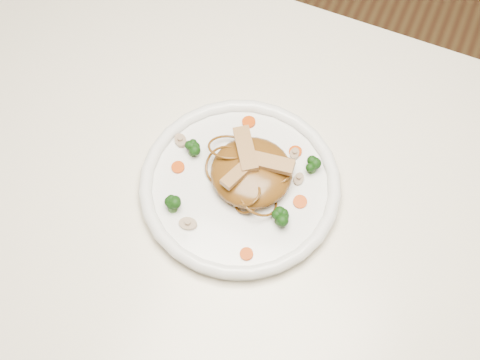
% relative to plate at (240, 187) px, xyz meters
% --- Properties ---
extents(ground, '(4.00, 4.00, 0.00)m').
position_rel_plate_xyz_m(ground, '(0.04, -0.01, -0.76)').
color(ground, brown).
rests_on(ground, ground).
extents(table, '(1.20, 0.80, 0.75)m').
position_rel_plate_xyz_m(table, '(0.04, -0.01, -0.11)').
color(table, '#F3E7CE').
rests_on(table, ground).
extents(plate, '(0.33, 0.33, 0.02)m').
position_rel_plate_xyz_m(plate, '(0.00, 0.00, 0.00)').
color(plate, white).
rests_on(plate, table).
extents(noodle_mound, '(0.16, 0.16, 0.04)m').
position_rel_plate_xyz_m(noodle_mound, '(0.01, 0.02, 0.03)').
color(noodle_mound, brown).
rests_on(noodle_mound, plate).
extents(chicken_a, '(0.07, 0.03, 0.01)m').
position_rel_plate_xyz_m(chicken_a, '(0.03, 0.03, 0.05)').
color(chicken_a, tan).
rests_on(chicken_a, noodle_mound).
extents(chicken_b, '(0.06, 0.08, 0.01)m').
position_rel_plate_xyz_m(chicken_b, '(-0.01, 0.04, 0.05)').
color(chicken_b, tan).
rests_on(chicken_b, noodle_mound).
extents(chicken_c, '(0.04, 0.06, 0.01)m').
position_rel_plate_xyz_m(chicken_c, '(-0.00, -0.00, 0.05)').
color(chicken_c, tan).
rests_on(chicken_c, noodle_mound).
extents(broccoli_0, '(0.03, 0.03, 0.03)m').
position_rel_plate_xyz_m(broccoli_0, '(0.09, 0.07, 0.02)').
color(broccoli_0, '#10340B').
rests_on(broccoli_0, plate).
extents(broccoli_1, '(0.03, 0.03, 0.03)m').
position_rel_plate_xyz_m(broccoli_1, '(-0.09, 0.02, 0.02)').
color(broccoli_1, '#10340B').
rests_on(broccoli_1, plate).
extents(broccoli_2, '(0.03, 0.03, 0.03)m').
position_rel_plate_xyz_m(broccoli_2, '(-0.07, -0.08, 0.02)').
color(broccoli_2, '#10340B').
rests_on(broccoli_2, plate).
extents(broccoli_3, '(0.03, 0.03, 0.03)m').
position_rel_plate_xyz_m(broccoli_3, '(0.08, -0.03, 0.02)').
color(broccoli_3, '#10340B').
rests_on(broccoli_3, plate).
extents(carrot_0, '(0.02, 0.02, 0.00)m').
position_rel_plate_xyz_m(carrot_0, '(0.06, 0.09, 0.01)').
color(carrot_0, '#D64007').
rests_on(carrot_0, plate).
extents(carrot_1, '(0.02, 0.02, 0.00)m').
position_rel_plate_xyz_m(carrot_1, '(-0.10, -0.01, 0.01)').
color(carrot_1, '#D64007').
rests_on(carrot_1, plate).
extents(carrot_2, '(0.03, 0.03, 0.00)m').
position_rel_plate_xyz_m(carrot_2, '(0.09, 0.01, 0.01)').
color(carrot_2, '#D64007').
rests_on(carrot_2, plate).
extents(carrot_3, '(0.02, 0.02, 0.00)m').
position_rel_plate_xyz_m(carrot_3, '(-0.03, 0.11, 0.01)').
color(carrot_3, '#D64007').
rests_on(carrot_3, plate).
extents(carrot_4, '(0.02, 0.02, 0.00)m').
position_rel_plate_xyz_m(carrot_4, '(0.05, -0.10, 0.01)').
color(carrot_4, '#D64007').
rests_on(carrot_4, plate).
extents(mushroom_0, '(0.03, 0.03, 0.01)m').
position_rel_plate_xyz_m(mushroom_0, '(-0.04, -0.09, 0.01)').
color(mushroom_0, tan).
rests_on(mushroom_0, plate).
extents(mushroom_1, '(0.02, 0.02, 0.01)m').
position_rel_plate_xyz_m(mushroom_1, '(0.08, 0.04, 0.01)').
color(mushroom_1, tan).
rests_on(mushroom_1, plate).
extents(mushroom_2, '(0.04, 0.04, 0.01)m').
position_rel_plate_xyz_m(mushroom_2, '(-0.11, 0.03, 0.01)').
color(mushroom_2, tan).
rests_on(mushroom_2, plate).
extents(mushroom_3, '(0.02, 0.02, 0.01)m').
position_rel_plate_xyz_m(mushroom_3, '(0.06, 0.08, 0.01)').
color(mushroom_3, tan).
rests_on(mushroom_3, plate).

